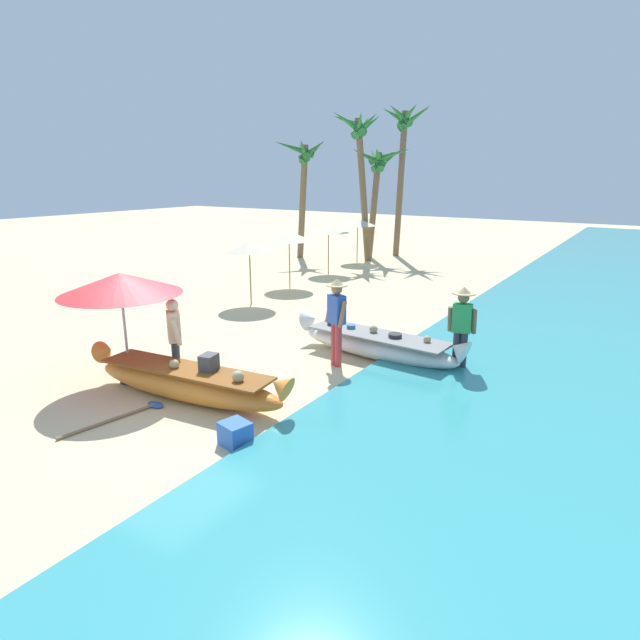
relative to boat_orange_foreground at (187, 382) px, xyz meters
The scene contains 17 objects.
ground_plane 0.88m from the boat_orange_foreground, 163.46° to the left, with size 80.00×80.00×0.00m, color beige.
boat_orange_foreground is the anchor object (origin of this frame).
boat_white_midground 4.12m from the boat_orange_foreground, 64.26° to the left, with size 4.02×1.05×0.83m.
person_vendor_hatted 3.20m from the boat_orange_foreground, 65.68° to the left, with size 0.58×0.44×1.80m.
person_tourist_customer 0.97m from the boat_orange_foreground, 149.91° to the left, with size 0.55×0.49×1.63m.
person_vendor_assistant 5.28m from the boat_orange_foreground, 48.19° to the left, with size 0.58×0.44×1.71m.
patio_umbrella_large 2.17m from the boat_orange_foreground, behind, with size 2.17×2.17×2.08m.
parasol_row_0 7.04m from the boat_orange_foreground, 120.87° to the left, with size 1.60×1.60×1.91m.
parasol_row_1 9.56m from the boat_orange_foreground, 115.19° to the left, with size 1.60×1.60×1.91m.
parasol_row_2 12.31m from the boat_orange_foreground, 110.44° to the left, with size 1.60×1.60×1.91m.
parasol_row_3 15.26m from the boat_orange_foreground, 107.84° to the left, with size 1.60×1.60×1.91m.
palm_tree_tall_inland 16.55m from the boat_orange_foreground, 108.37° to the left, with size 2.42×2.91×6.37m.
palm_tree_leaning_seaward 16.90m from the boat_orange_foreground, 105.57° to the left, with size 2.75×2.77×5.00m.
palm_tree_mid_cluster 16.40m from the boat_orange_foreground, 117.10° to the left, with size 2.26×2.23×5.29m.
palm_tree_far_behind 18.22m from the boat_orange_foreground, 102.55° to the left, with size 2.57×2.53×6.75m.
cooler_box 1.91m from the boat_orange_foreground, 23.03° to the right, with size 0.40×0.37×0.35m, color blue.
paddle 1.11m from the boat_orange_foreground, 108.97° to the right, with size 0.49×1.74×0.05m.
Camera 1 is at (7.29, -6.10, 3.79)m, focal length 29.64 mm.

